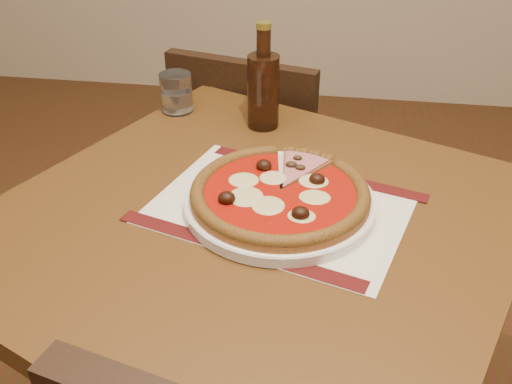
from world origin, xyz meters
TOP-DOWN VIEW (x-y plane):
  - table at (0.00, 0.73)m, footprint 1.05×1.05m
  - chair_far at (-0.09, 1.34)m, footprint 0.47×0.47m
  - placemat at (0.04, 0.75)m, footprint 0.47×0.39m
  - plate at (0.04, 0.75)m, footprint 0.32×0.32m
  - pizza at (0.04, 0.75)m, footprint 0.29×0.29m
  - ham_slice at (0.08, 0.84)m, footprint 0.10×0.14m
  - water_glass at (-0.23, 1.10)m, footprint 0.08×0.08m
  - bottle at (-0.03, 1.05)m, footprint 0.07×0.07m

SIDE VIEW (x-z plane):
  - chair_far at x=-0.09m, z-range 0.06..0.88m
  - table at x=0.00m, z-range 0.27..1.02m
  - placemat at x=0.04m, z-range 0.75..0.75m
  - plate at x=0.04m, z-range 0.75..0.77m
  - ham_slice at x=0.08m, z-range 0.77..0.79m
  - pizza at x=0.04m, z-range 0.76..0.80m
  - water_glass at x=-0.23m, z-range 0.75..0.84m
  - bottle at x=-0.03m, z-range 0.73..0.94m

